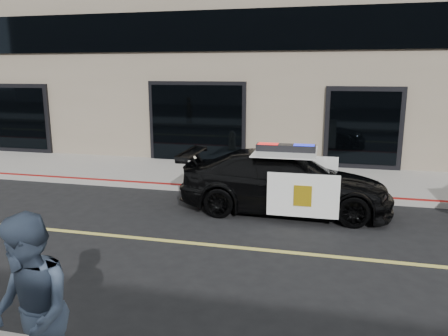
# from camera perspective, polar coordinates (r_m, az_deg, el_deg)

# --- Properties ---
(ground) EXTENTS (120.00, 120.00, 0.00)m
(ground) POSITION_cam_1_polar(r_m,az_deg,el_deg) (8.80, -10.72, -9.03)
(ground) COLOR black
(ground) RESTS_ON ground
(sidewalk_n) EXTENTS (60.00, 3.50, 0.15)m
(sidewalk_n) POSITION_cam_1_polar(r_m,az_deg,el_deg) (13.51, -1.57, -0.87)
(sidewalk_n) COLOR gray
(sidewalk_n) RESTS_ON ground
(police_car) EXTENTS (2.25, 4.86, 1.58)m
(police_car) POSITION_cam_1_polar(r_m,az_deg,el_deg) (10.21, 7.96, -1.73)
(police_car) COLOR black
(police_car) RESTS_ON ground
(fire_hydrant) EXTENTS (0.35, 0.49, 0.77)m
(fire_hydrant) POSITION_cam_1_polar(r_m,az_deg,el_deg) (12.71, -3.73, 0.28)
(fire_hydrant) COLOR beige
(fire_hydrant) RESTS_ON sidewalk_n
(pedestrian_b) EXTENTS (1.60, 1.60, 1.85)m
(pedestrian_b) POSITION_cam_1_polar(r_m,az_deg,el_deg) (4.45, -24.06, -17.10)
(pedestrian_b) COLOR #334055
(pedestrian_b) RESTS_ON sidewalk_s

